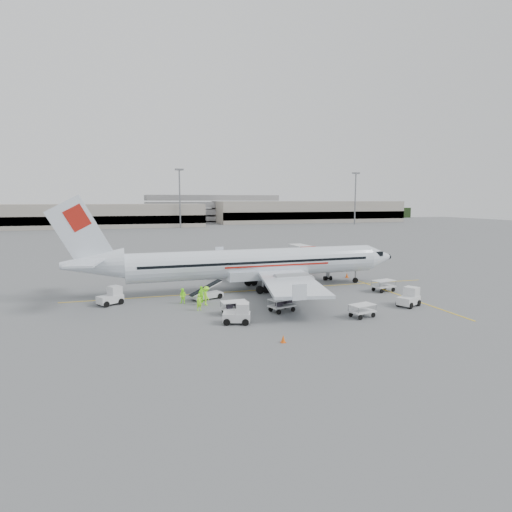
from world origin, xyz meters
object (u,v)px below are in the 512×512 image
at_px(tug_mid, 237,313).
at_px(tug_aft, 110,296).
at_px(tug_fore, 409,297).
at_px(jet_bridge, 310,260).
at_px(aircraft, 257,244).
at_px(belt_loader, 207,288).

bearing_deg(tug_mid, tug_aft, 154.76).
bearing_deg(tug_fore, jet_bridge, 67.64).
height_order(aircraft, tug_mid, aircraft).
distance_m(jet_bridge, tug_fore, 20.50).
xyz_separation_m(aircraft, tug_aft, (-16.40, -2.88, -4.50)).
relative_size(tug_mid, tug_aft, 0.97).
distance_m(aircraft, belt_loader, 8.43).
relative_size(belt_loader, tug_aft, 1.85).
height_order(aircraft, jet_bridge, aircraft).
relative_size(belt_loader, tug_fore, 1.82).
xyz_separation_m(aircraft, belt_loader, (-6.55, -3.21, -4.23)).
distance_m(jet_bridge, tug_aft, 29.15).
distance_m(belt_loader, tug_mid, 9.85).
distance_m(tug_fore, tug_aft, 30.02).
bearing_deg(belt_loader, tug_mid, -105.63).
height_order(aircraft, belt_loader, aircraft).
bearing_deg(belt_loader, tug_aft, 158.01).
height_order(aircraft, tug_aft, aircraft).
relative_size(tug_fore, tug_mid, 1.05).
relative_size(aircraft, tug_mid, 16.97).
xyz_separation_m(belt_loader, tug_aft, (-9.86, 0.33, -0.27)).
bearing_deg(tug_aft, aircraft, -22.17).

